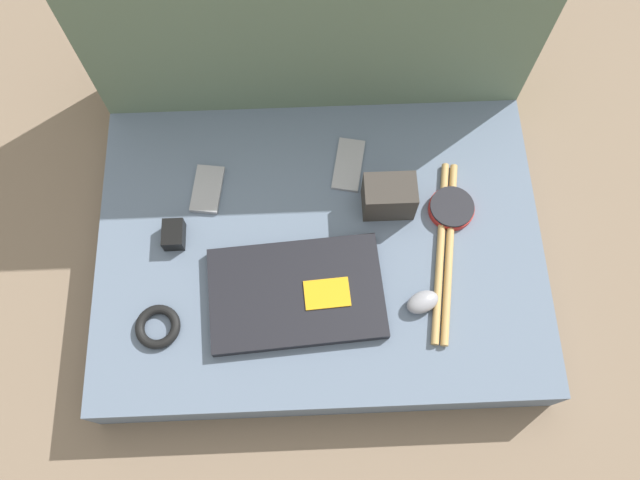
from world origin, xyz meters
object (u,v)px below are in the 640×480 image
at_px(charger_brick, 174,235).
at_px(camera_pouch, 389,197).
at_px(phone_black, 207,189).
at_px(phone_silver, 348,165).
at_px(laptop, 297,293).
at_px(computer_mouse, 423,302).
at_px(speaker_puck, 451,208).

bearing_deg(charger_brick, camera_pouch, 7.25).
height_order(phone_black, charger_brick, charger_brick).
bearing_deg(camera_pouch, charger_brick, -172.75).
bearing_deg(phone_silver, camera_pouch, -40.79).
distance_m(phone_black, camera_pouch, 0.39).
bearing_deg(phone_black, charger_brick, -113.15).
xyz_separation_m(laptop, camera_pouch, (0.20, 0.19, 0.03)).
height_order(phone_silver, camera_pouch, camera_pouch).
distance_m(laptop, camera_pouch, 0.28).
bearing_deg(phone_silver, laptop, -101.31).
bearing_deg(laptop, computer_mouse, -10.52).
distance_m(computer_mouse, camera_pouch, 0.23).
relative_size(computer_mouse, phone_silver, 0.58).
relative_size(computer_mouse, speaker_puck, 0.81).
bearing_deg(camera_pouch, laptop, -135.94).
bearing_deg(computer_mouse, charger_brick, 139.92).
distance_m(speaker_puck, phone_black, 0.52).
bearing_deg(speaker_puck, laptop, -152.30).
height_order(computer_mouse, charger_brick, charger_brick).
distance_m(computer_mouse, speaker_puck, 0.22).
relative_size(computer_mouse, phone_black, 0.67).
height_order(computer_mouse, camera_pouch, camera_pouch).
bearing_deg(phone_black, computer_mouse, -24.21).
relative_size(speaker_puck, camera_pouch, 0.90).
height_order(computer_mouse, phone_black, computer_mouse).
xyz_separation_m(computer_mouse, phone_black, (-0.44, 0.27, -0.01)).
distance_m(phone_silver, phone_black, 0.31).
height_order(laptop, computer_mouse, computer_mouse).
relative_size(phone_silver, phone_black, 1.15).
bearing_deg(speaker_puck, camera_pouch, 172.81).
xyz_separation_m(camera_pouch, charger_brick, (-0.45, -0.06, -0.03)).
height_order(laptop, phone_black, laptop).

